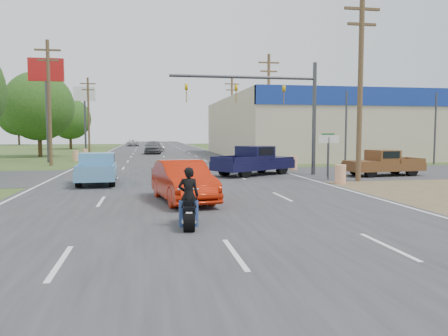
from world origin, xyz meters
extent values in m
plane|color=#31451B|center=(0.00, 0.00, 0.00)|extent=(200.00, 200.00, 0.00)
cube|color=#2D2D30|center=(0.00, 40.00, 0.01)|extent=(15.00, 180.00, 0.02)
cube|color=#2D2D30|center=(0.00, 18.00, 0.01)|extent=(120.00, 10.00, 0.02)
cube|color=brown|center=(11.00, 10.00, 0.01)|extent=(8.00, 18.00, 0.01)
cube|color=#B7A88C|center=(32.00, 40.00, 3.30)|extent=(50.00, 28.00, 6.60)
cylinder|color=#4C3823|center=(9.50, 13.00, 5.00)|extent=(0.28, 0.28, 10.00)
cube|color=#4C3823|center=(9.50, 13.00, 9.20)|extent=(2.00, 0.14, 0.14)
cube|color=#4C3823|center=(9.50, 13.00, 8.40)|extent=(1.60, 0.14, 0.14)
cylinder|color=#4C3823|center=(9.50, 31.00, 5.00)|extent=(0.28, 0.28, 10.00)
cube|color=#4C3823|center=(9.50, 31.00, 9.20)|extent=(2.00, 0.14, 0.14)
cube|color=#4C3823|center=(9.50, 31.00, 8.40)|extent=(1.60, 0.14, 0.14)
cylinder|color=#4C3823|center=(9.50, 49.00, 5.00)|extent=(0.28, 0.28, 10.00)
cube|color=#4C3823|center=(9.50, 49.00, 9.20)|extent=(2.00, 0.14, 0.14)
cube|color=#4C3823|center=(9.50, 49.00, 8.40)|extent=(1.60, 0.14, 0.14)
cylinder|color=#4C3823|center=(-9.50, 28.00, 5.00)|extent=(0.28, 0.28, 10.00)
cube|color=#4C3823|center=(-9.50, 28.00, 9.20)|extent=(2.00, 0.14, 0.14)
cube|color=#4C3823|center=(-9.50, 28.00, 8.40)|extent=(1.60, 0.14, 0.14)
cylinder|color=#4C3823|center=(-9.50, 52.00, 5.00)|extent=(0.28, 0.28, 10.00)
cube|color=#4C3823|center=(-9.50, 52.00, 9.20)|extent=(2.00, 0.14, 0.14)
cube|color=#4C3823|center=(-9.50, 52.00, 8.40)|extent=(1.60, 0.14, 0.14)
cylinder|color=#422D19|center=(-13.50, 42.00, 1.62)|extent=(0.44, 0.44, 3.24)
sphere|color=#1F4413|center=(-13.50, 42.00, 5.58)|extent=(7.56, 7.56, 7.56)
cylinder|color=#422D19|center=(-14.20, 66.00, 1.44)|extent=(0.44, 0.44, 2.88)
sphere|color=#1F4413|center=(-14.20, 66.00, 4.96)|extent=(6.72, 6.72, 6.72)
cylinder|color=#422D19|center=(55.00, 70.00, 1.80)|extent=(0.44, 0.44, 3.60)
sphere|color=#1F4413|center=(55.00, 70.00, 6.20)|extent=(8.40, 8.40, 8.40)
cylinder|color=#422D19|center=(30.00, 95.00, 1.71)|extent=(0.44, 0.44, 3.42)
sphere|color=#1F4413|center=(30.00, 95.00, 5.89)|extent=(7.98, 7.98, 7.98)
cylinder|color=#422D19|center=(-30.00, 95.00, 1.89)|extent=(0.44, 0.44, 3.78)
sphere|color=#1F4413|center=(-30.00, 95.00, 6.51)|extent=(8.82, 8.82, 8.82)
cylinder|color=orange|center=(8.00, 12.00, 0.50)|extent=(0.56, 0.56, 1.00)
cylinder|color=orange|center=(8.40, 20.50, 0.50)|extent=(0.56, 0.56, 1.00)
cylinder|color=orange|center=(-8.50, 34.00, 0.50)|extent=(0.56, 0.56, 1.00)
cylinder|color=orange|center=(-8.20, 38.00, 0.50)|extent=(0.56, 0.56, 1.00)
cylinder|color=#3F3F44|center=(-10.50, 32.00, 4.50)|extent=(0.30, 0.30, 9.00)
cube|color=#B21414|center=(-10.50, 32.00, 8.20)|extent=(3.00, 0.35, 2.00)
cylinder|color=#3F3F44|center=(-10.50, 56.00, 4.50)|extent=(0.30, 0.30, 9.00)
cube|color=white|center=(-10.50, 56.00, 8.20)|extent=(3.00, 0.35, 2.00)
cylinder|color=#3F3F44|center=(8.20, 14.00, 1.20)|extent=(0.08, 0.08, 2.40)
cube|color=white|center=(8.20, 14.00, 2.30)|extent=(1.20, 0.05, 0.45)
cylinder|color=#3F3F44|center=(8.80, 15.50, 1.20)|extent=(0.08, 0.08, 2.40)
cube|color=#0C591E|center=(8.80, 15.50, 2.50)|extent=(0.80, 0.04, 0.22)
cylinder|color=#3F3F44|center=(8.50, 17.00, 3.50)|extent=(0.24, 0.24, 7.00)
cylinder|color=#3F3F44|center=(4.00, 17.00, 6.00)|extent=(9.00, 0.18, 0.18)
imported|color=gold|center=(6.50, 17.00, 5.55)|extent=(0.18, 0.40, 1.10)
imported|color=gold|center=(3.50, 17.00, 5.55)|extent=(0.18, 0.40, 1.10)
imported|color=gold|center=(0.50, 17.00, 5.55)|extent=(0.18, 0.40, 1.10)
imported|color=#BA1F08|center=(-0.50, 7.53, 0.78)|extent=(2.40, 4.96, 1.57)
cylinder|color=black|center=(-0.76, 2.37, 0.31)|extent=(0.35, 0.65, 0.62)
cylinder|color=black|center=(-0.66, 3.74, 0.31)|extent=(0.16, 0.63, 0.62)
cube|color=black|center=(-0.71, 3.08, 0.59)|extent=(0.30, 1.15, 0.28)
cube|color=black|center=(-0.69, 3.32, 0.77)|extent=(0.29, 0.54, 0.21)
cube|color=black|center=(-0.73, 2.80, 0.74)|extent=(0.32, 0.54, 0.09)
cylinder|color=white|center=(-0.67, 3.60, 0.99)|extent=(0.62, 0.09, 0.05)
cube|color=white|center=(-0.78, 2.17, 0.52)|extent=(0.17, 0.03, 0.11)
imported|color=black|center=(-0.72, 2.93, 0.80)|extent=(0.61, 0.43, 1.60)
cylinder|color=black|center=(-5.24, 15.63, 0.37)|extent=(0.31, 0.76, 0.75)
cylinder|color=black|center=(-3.67, 15.70, 0.37)|extent=(0.31, 0.76, 0.75)
cylinder|color=black|center=(-5.11, 12.72, 0.37)|extent=(0.31, 0.76, 0.75)
cylinder|color=black|center=(-3.54, 12.79, 0.37)|extent=(0.31, 0.76, 0.75)
cube|color=#5A97C2|center=(-4.39, 14.21, 0.58)|extent=(2.07, 4.92, 0.48)
cube|color=#5A97C2|center=(-4.45, 15.66, 0.89)|extent=(1.85, 1.92, 0.17)
cube|color=#5A97C2|center=(-4.39, 14.31, 1.21)|extent=(1.78, 1.53, 0.79)
cube|color=black|center=(-4.39, 14.31, 1.35)|extent=(1.80, 1.24, 0.42)
cube|color=#5A97C2|center=(-4.29, 11.84, 0.95)|extent=(1.72, 0.15, 0.28)
cylinder|color=black|center=(5.64, 18.96, 0.42)|extent=(0.88, 0.72, 0.85)
cylinder|color=black|center=(6.58, 17.46, 0.42)|extent=(0.88, 0.72, 0.85)
cylinder|color=black|center=(2.84, 17.22, 0.42)|extent=(0.88, 0.72, 0.85)
cylinder|color=black|center=(3.78, 15.71, 0.42)|extent=(0.88, 0.72, 0.85)
cube|color=#111133|center=(4.71, 17.34, 0.66)|extent=(5.78, 4.70, 0.55)
cube|color=#111133|center=(6.11, 18.21, 1.00)|extent=(2.83, 2.81, 0.19)
cube|color=#111133|center=(4.80, 17.40, 1.37)|extent=(2.43, 2.52, 0.90)
cube|color=black|center=(4.80, 17.40, 1.53)|extent=(2.17, 2.38, 0.48)
cube|color=#111133|center=(2.42, 15.91, 1.08)|extent=(1.10, 1.69, 0.32)
cylinder|color=black|center=(11.12, 14.60, 0.37)|extent=(0.77, 0.36, 0.74)
cylinder|color=black|center=(10.94, 16.14, 0.37)|extent=(0.77, 0.36, 0.74)
cylinder|color=black|center=(13.98, 14.92, 0.37)|extent=(0.77, 0.36, 0.74)
cylinder|color=black|center=(13.81, 16.47, 0.37)|extent=(0.77, 0.36, 0.74)
cube|color=brown|center=(12.46, 15.53, 0.57)|extent=(4.98, 2.37, 0.48)
cube|color=brown|center=(11.03, 15.37, 0.88)|extent=(2.01, 1.95, 0.17)
cube|color=brown|center=(12.37, 15.52, 1.20)|extent=(1.62, 1.85, 0.79)
cube|color=black|center=(12.37, 15.52, 1.34)|extent=(1.34, 1.86, 0.42)
cube|color=brown|center=(14.81, 15.80, 0.94)|extent=(0.26, 1.70, 0.28)
imported|color=#5A5A5F|center=(-1.07, 46.83, 0.86)|extent=(2.39, 5.19, 1.72)
imported|color=#B3B3B8|center=(-0.32, 54.99, 0.67)|extent=(2.14, 4.72, 1.34)
imported|color=silver|center=(-4.66, 80.55, 0.66)|extent=(2.70, 4.98, 1.33)
camera|label=1|loc=(-1.84, -9.07, 2.63)|focal=35.00mm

